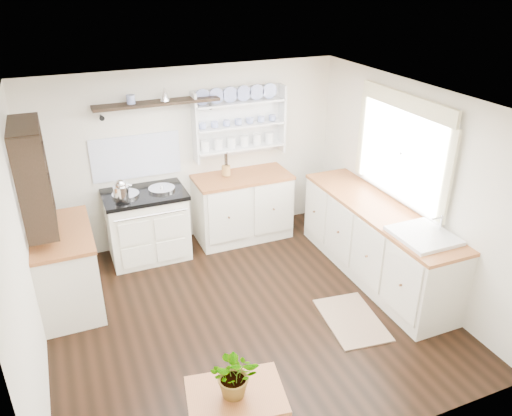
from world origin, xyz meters
name	(u,v)px	position (x,y,z in m)	size (l,w,h in m)	color
floor	(245,312)	(0.00, 0.00, 0.00)	(4.00, 3.80, 0.01)	black
wall_back	(190,156)	(0.00, 1.90, 1.15)	(4.00, 0.02, 2.30)	silver
wall_right	(410,187)	(2.00, 0.00, 1.15)	(0.02, 3.80, 2.30)	silver
wall_left	(23,259)	(-2.00, 0.00, 1.15)	(0.02, 3.80, 2.30)	silver
ceiling	(242,102)	(0.00, 0.00, 2.30)	(4.00, 3.80, 0.01)	white
window	(402,148)	(1.95, 0.15, 1.56)	(0.08, 1.55, 1.22)	white
aga_cooker	(147,224)	(-0.69, 1.57, 0.45)	(1.00, 0.69, 0.92)	white
back_cabinets	(242,206)	(0.60, 1.60, 0.46)	(1.27, 0.63, 0.90)	silver
right_cabinets	(376,241)	(1.70, 0.10, 0.46)	(0.62, 2.43, 0.90)	silver
belfast_sink	(422,246)	(1.70, -0.65, 0.80)	(0.55, 0.60, 0.45)	white
left_cabinets	(67,267)	(-1.70, 0.90, 0.46)	(0.62, 1.13, 0.90)	silver
plate_rack	(238,121)	(0.65, 1.86, 1.56)	(1.20, 0.22, 0.90)	white
high_shelf	(157,104)	(-0.40, 1.78, 1.91)	(1.50, 0.29, 0.16)	black
left_shelving	(33,175)	(-1.84, 0.90, 1.55)	(0.28, 0.80, 1.05)	black
kettle	(121,189)	(-0.97, 1.45, 1.04)	(0.18, 0.18, 0.22)	silver
utensil_crock	(226,170)	(0.41, 1.68, 0.97)	(0.11, 0.11, 0.13)	#AB7C3E
center_table	(236,398)	(-0.62, -1.40, 0.36)	(0.83, 0.65, 0.41)	brown
potted_plant	(235,374)	(-0.62, -1.40, 0.61)	(0.36, 0.32, 0.40)	#3F7233
floor_rug	(352,320)	(1.00, -0.56, 0.01)	(0.55, 0.85, 0.02)	brown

